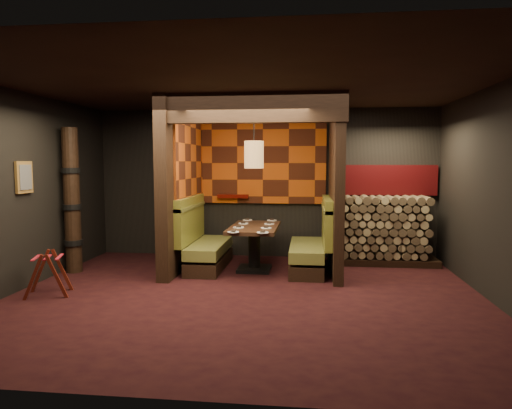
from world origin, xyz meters
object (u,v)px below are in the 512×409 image
at_px(luggage_rack, 48,272).
at_px(firewood_stack, 388,230).
at_px(booth_bench_right, 313,247).
at_px(dining_table, 254,240).
at_px(booth_bench_left, 203,245).
at_px(totem_column, 72,202).
at_px(pendant_lamp, 254,155).

xyz_separation_m(luggage_rack, firewood_stack, (5.01, 2.56, 0.29)).
height_order(booth_bench_right, dining_table, booth_bench_right).
height_order(booth_bench_left, firewood_stack, firewood_stack).
xyz_separation_m(booth_bench_left, firewood_stack, (3.25, 0.70, 0.21)).
bearing_deg(luggage_rack, firewood_stack, 27.05).
height_order(booth_bench_right, totem_column, totem_column).
bearing_deg(booth_bench_left, dining_table, -7.21).
height_order(pendant_lamp, firewood_stack, pendant_lamp).
bearing_deg(firewood_stack, dining_table, -160.81).
bearing_deg(totem_column, booth_bench_right, 7.86).
distance_m(dining_table, totem_column, 3.10).
relative_size(dining_table, luggage_rack, 2.08).
bearing_deg(dining_table, booth_bench_left, 172.79).
bearing_deg(totem_column, booth_bench_left, 14.75).
bearing_deg(dining_table, pendant_lamp, -90.00).
bearing_deg(booth_bench_left, pendant_lamp, -10.30).
distance_m(booth_bench_left, firewood_stack, 3.33).
bearing_deg(totem_column, firewood_stack, 13.19).
bearing_deg(booth_bench_right, firewood_stack, 27.35).
height_order(booth_bench_right, pendant_lamp, pendant_lamp).
height_order(totem_column, firewood_stack, totem_column).
xyz_separation_m(dining_table, totem_column, (-2.99, -0.44, 0.66)).
bearing_deg(booth_bench_left, booth_bench_right, 0.00).
bearing_deg(totem_column, luggage_rack, -76.00).
height_order(pendant_lamp, totem_column, pendant_lamp).
distance_m(booth_bench_right, firewood_stack, 1.54).
relative_size(booth_bench_left, booth_bench_right, 1.00).
relative_size(pendant_lamp, totem_column, 0.46).
relative_size(luggage_rack, firewood_stack, 0.40).
bearing_deg(totem_column, pendant_lamp, 7.33).
bearing_deg(pendant_lamp, booth_bench_left, 169.70).
xyz_separation_m(booth_bench_right, pendant_lamp, (-0.99, -0.16, 1.56)).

